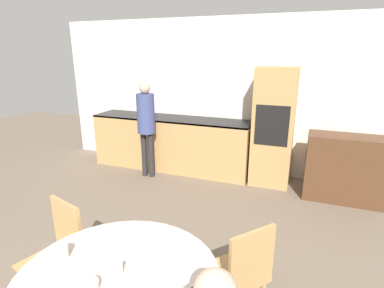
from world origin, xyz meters
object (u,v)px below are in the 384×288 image
sideboard (345,169)px  chair_far_left (59,250)px  oven_unit (273,127)px  cup (62,251)px  chair_far_right (242,272)px  person_standing (146,119)px  bowl_near (87,286)px

sideboard → chair_far_left: (-2.37, -2.87, 0.03)m
oven_unit → cup: 3.59m
chair_far_right → cup: (-1.06, -0.59, 0.31)m
sideboard → person_standing: 3.07m
bowl_near → cup: bearing=153.3°
oven_unit → bowl_near: size_ratio=14.68×
sideboard → bowl_near: 3.75m
chair_far_left → oven_unit: bearing=83.9°
sideboard → person_standing: person_standing is taller
cup → bowl_near: bearing=-26.7°
sideboard → chair_far_right: (-0.93, -2.60, 0.03)m
sideboard → person_standing: (-3.02, -0.22, 0.52)m
oven_unit → chair_far_right: oven_unit is taller
person_standing → bowl_near: size_ratio=12.70×
sideboard → bowl_near: sideboard is taller
oven_unit → chair_far_left: size_ratio=2.04×
sideboard → cup: (-1.99, -3.19, 0.34)m
chair_far_left → person_standing: (-0.65, 2.65, 0.49)m
sideboard → bowl_near: size_ratio=8.45×
oven_unit → sideboard: size_ratio=1.74×
chair_far_left → bowl_near: (0.71, -0.49, 0.29)m
oven_unit → cup: bearing=-105.3°
sideboard → oven_unit: bearing=165.3°
chair_far_left → bowl_near: size_ratio=7.21×
chair_far_right → bowl_near: bearing=-3.9°
person_standing → bowl_near: 3.42m
chair_far_left → bowl_near: 0.91m
cup → bowl_near: 0.37m
oven_unit → chair_far_left: oven_unit is taller
chair_far_right → bowl_near: chair_far_right is taller
chair_far_left → bowl_near: chair_far_left is taller
sideboard → chair_far_right: size_ratio=1.17×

